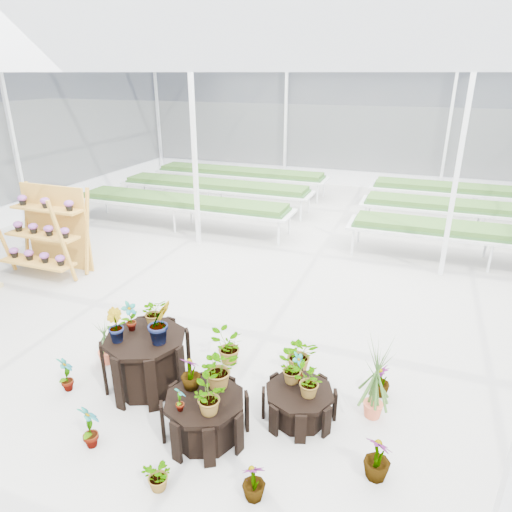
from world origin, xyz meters
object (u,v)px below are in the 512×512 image
(plinth_tall, at_px, (147,361))
(shelf_rack, at_px, (44,232))
(plinth_mid, at_px, (205,417))
(plinth_low, at_px, (299,404))

(plinth_tall, relative_size, shelf_rack, 0.61)
(plinth_mid, height_order, plinth_low, plinth_mid)
(plinth_tall, bearing_deg, plinth_mid, -26.57)
(shelf_rack, bearing_deg, plinth_tall, -31.69)
(plinth_mid, bearing_deg, plinth_tall, 153.43)
(plinth_mid, xyz_separation_m, shelf_rack, (-5.47, 3.26, 0.69))
(plinth_low, xyz_separation_m, shelf_rack, (-6.47, 2.56, 0.75))
(plinth_tall, height_order, shelf_rack, shelf_rack)
(plinth_low, bearing_deg, plinth_tall, -177.40)
(plinth_tall, xyz_separation_m, plinth_low, (2.20, 0.10, -0.19))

